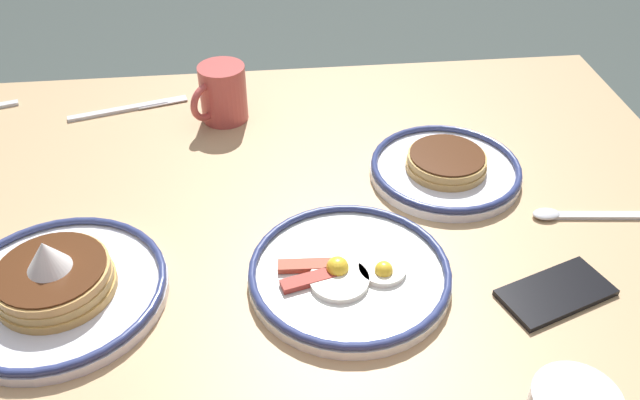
% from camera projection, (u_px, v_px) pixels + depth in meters
% --- Properties ---
extents(dining_table, '(1.30, 0.98, 0.76)m').
position_uv_depth(dining_table, '(289.00, 261.00, 0.99)').
color(dining_table, tan).
rests_on(dining_table, ground_plane).
extents(plate_near_main, '(0.24, 0.24, 0.04)m').
position_uv_depth(plate_near_main, '(445.00, 168.00, 1.04)').
color(plate_near_main, white).
rests_on(plate_near_main, dining_table).
extents(plate_center_pancakes, '(0.27, 0.27, 0.09)m').
position_uv_depth(plate_center_pancakes, '(57.00, 286.00, 0.83)').
color(plate_center_pancakes, white).
rests_on(plate_center_pancakes, dining_table).
extents(plate_far_companion, '(0.26, 0.26, 0.04)m').
position_uv_depth(plate_far_companion, '(349.00, 273.00, 0.86)').
color(plate_far_companion, white).
rests_on(plate_far_companion, dining_table).
extents(coffee_mug, '(0.10, 0.10, 0.10)m').
position_uv_depth(coffee_mug, '(222.00, 93.00, 1.15)').
color(coffee_mug, '#BF4C47').
rests_on(coffee_mug, dining_table).
extents(cell_phone, '(0.16, 0.12, 0.01)m').
position_uv_depth(cell_phone, '(556.00, 293.00, 0.84)').
color(cell_phone, black).
rests_on(cell_phone, dining_table).
extents(butter_knife, '(0.21, 0.07, 0.01)m').
position_uv_depth(butter_knife, '(129.00, 108.00, 1.21)').
color(butter_knife, silver).
rests_on(butter_knife, dining_table).
extents(tea_spoon, '(0.19, 0.04, 0.01)m').
position_uv_depth(tea_spoon, '(577.00, 215.00, 0.96)').
color(tea_spoon, silver).
rests_on(tea_spoon, dining_table).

